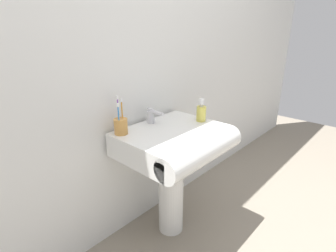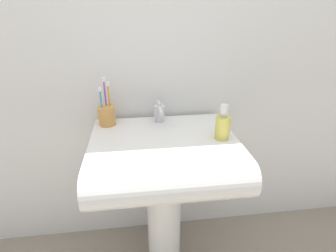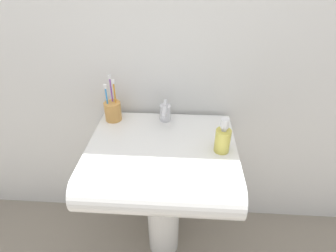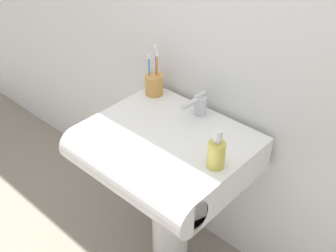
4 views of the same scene
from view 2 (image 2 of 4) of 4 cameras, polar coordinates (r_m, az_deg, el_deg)
name	(u,v)px [view 2 (image 2 of 4)]	position (r m, az deg, el deg)	size (l,w,h in m)	color
wall_back	(156,14)	(1.26, -2.72, 23.09)	(5.00, 0.05, 2.40)	silver
sink_pedestal	(164,216)	(1.36, -0.87, -19.03)	(0.16, 0.16, 0.59)	white
sink_basin	(165,158)	(1.09, -0.66, -6.99)	(0.61, 0.53, 0.14)	white
faucet	(159,112)	(1.23, -1.94, 2.96)	(0.05, 0.14, 0.09)	silver
toothbrush_cup	(107,115)	(1.24, -13.18, 2.39)	(0.08, 0.08, 0.22)	#D19347
soap_bottle	(223,126)	(1.10, 11.81, 0.05)	(0.06, 0.06, 0.15)	gold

